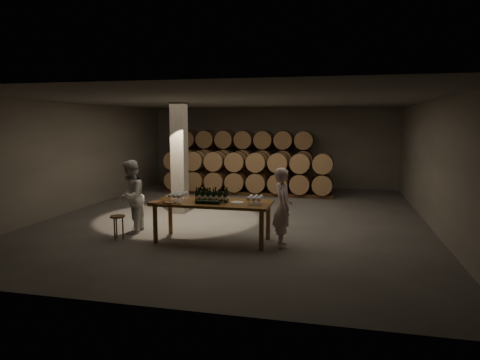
% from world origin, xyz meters
% --- Properties ---
extents(room, '(12.00, 12.00, 12.00)m').
position_xyz_m(room, '(-1.80, 0.20, 1.60)').
color(room, '#4C4947').
rests_on(room, ground).
extents(tasting_table, '(2.60, 1.10, 0.90)m').
position_xyz_m(tasting_table, '(0.00, -2.50, 0.80)').
color(tasting_table, brown).
rests_on(tasting_table, ground).
extents(barrel_stack_back, '(5.48, 0.95, 2.31)m').
position_xyz_m(barrel_stack_back, '(-0.96, 5.20, 1.20)').
color(barrel_stack_back, '#56371D').
rests_on(barrel_stack_back, ground).
extents(barrel_stack_front, '(6.26, 0.95, 1.57)m').
position_xyz_m(barrel_stack_front, '(-0.57, 3.80, 0.83)').
color(barrel_stack_front, '#56371D').
rests_on(barrel_stack_front, ground).
extents(bottle_cluster, '(0.73, 0.23, 0.32)m').
position_xyz_m(bottle_cluster, '(-0.01, -2.51, 1.02)').
color(bottle_cluster, black).
rests_on(bottle_cluster, tasting_table).
extents(lying_bottles, '(0.63, 0.08, 0.08)m').
position_xyz_m(lying_bottles, '(-0.01, -2.80, 0.94)').
color(lying_bottles, black).
rests_on(lying_bottles, tasting_table).
extents(glass_cluster_left, '(0.31, 0.53, 0.18)m').
position_xyz_m(glass_cluster_left, '(-0.79, -2.55, 1.03)').
color(glass_cluster_left, silver).
rests_on(glass_cluster_left, tasting_table).
extents(glass_cluster_right, '(0.31, 0.42, 0.18)m').
position_xyz_m(glass_cluster_right, '(0.97, -2.57, 1.03)').
color(glass_cluster_right, silver).
rests_on(glass_cluster_right, tasting_table).
extents(plate, '(0.30, 0.30, 0.02)m').
position_xyz_m(plate, '(0.57, -2.52, 0.91)').
color(plate, white).
rests_on(plate, tasting_table).
extents(notebook_near, '(0.27, 0.24, 0.03)m').
position_xyz_m(notebook_near, '(-0.84, -2.92, 0.92)').
color(notebook_near, '#955936').
rests_on(notebook_near, tasting_table).
extents(notebook_corner, '(0.29, 0.34, 0.03)m').
position_xyz_m(notebook_corner, '(-1.18, -2.92, 0.91)').
color(notebook_corner, '#955936').
rests_on(notebook_corner, tasting_table).
extents(pen, '(0.12, 0.05, 0.01)m').
position_xyz_m(pen, '(-0.63, -2.95, 0.91)').
color(pen, black).
rests_on(pen, tasting_table).
extents(stool, '(0.33, 0.33, 0.55)m').
position_xyz_m(stool, '(-2.13, -2.85, 0.45)').
color(stool, '#56371D').
rests_on(stool, ground).
extents(person_man, '(0.58, 0.71, 1.70)m').
position_xyz_m(person_man, '(1.57, -2.56, 0.85)').
color(person_man, silver).
rests_on(person_man, ground).
extents(person_woman, '(0.78, 0.94, 1.75)m').
position_xyz_m(person_woman, '(-2.13, -2.21, 0.87)').
color(person_woman, silver).
rests_on(person_woman, ground).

